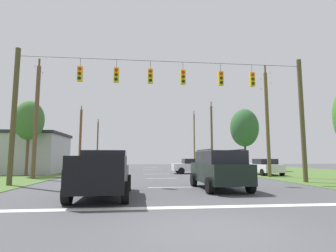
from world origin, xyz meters
TOP-DOWN VIEW (x-y plane):
  - ground_plane at (0.00, 0.00)m, footprint 120.00×120.00m
  - stop_bar_stripe at (0.00, 2.81)m, footprint 15.51×0.45m
  - lane_dash_0 at (0.00, 8.81)m, footprint 2.50×0.15m
  - lane_dash_1 at (0.00, 15.33)m, footprint 2.50×0.15m
  - lane_dash_2 at (0.00, 20.89)m, footprint 2.50×0.15m
  - lane_dash_3 at (0.00, 30.42)m, footprint 2.50×0.15m
  - lane_dash_4 at (0.00, 38.28)m, footprint 2.50×0.15m
  - overhead_signal_span at (-0.03, 10.65)m, footprint 18.80×0.31m
  - pickup_truck at (-3.27, 5.65)m, footprint 2.34×5.43m
  - suv_black at (2.38, 7.55)m, footprint 2.29×4.84m
  - distant_car_crossing_white at (10.06, 18.15)m, footprint 2.11×4.34m
  - distant_car_oncoming at (3.82, 21.35)m, footprint 4.37×2.16m
  - utility_pole_mid_right at (9.08, 15.37)m, footprint 0.30×1.91m
  - utility_pole_far_right at (9.01, 32.76)m, footprint 0.32×1.82m
  - utility_pole_near_left at (9.46, 47.68)m, footprint 0.28×1.84m
  - utility_pole_far_left at (-9.88, 15.63)m, footprint 0.31×1.73m
  - utility_pole_distant_right at (-10.15, 32.94)m, footprint 0.34×1.59m
  - utility_pole_distant_left at (-9.98, 47.67)m, footprint 0.28×1.61m
  - tree_roadside_far_right at (11.50, 26.31)m, footprint 3.54×3.54m
  - tree_roadside_left at (-11.60, 18.70)m, footprint 2.53×2.53m

SIDE VIEW (x-z plane):
  - ground_plane at x=0.00m, z-range 0.00..0.00m
  - stop_bar_stripe at x=0.00m, z-range 0.00..0.01m
  - lane_dash_0 at x=0.00m, z-range 0.00..0.01m
  - lane_dash_1 at x=0.00m, z-range 0.00..0.01m
  - lane_dash_2 at x=0.00m, z-range 0.00..0.01m
  - lane_dash_3 at x=0.00m, z-range 0.00..0.01m
  - lane_dash_4 at x=0.00m, z-range 0.00..0.01m
  - distant_car_crossing_white at x=10.06m, z-range 0.03..1.55m
  - distant_car_oncoming at x=3.82m, z-range 0.03..1.55m
  - pickup_truck at x=-3.27m, z-range -0.01..1.94m
  - suv_black at x=2.38m, z-range 0.03..2.09m
  - utility_pole_distant_right at x=-10.15m, z-range -0.16..8.89m
  - utility_pole_distant_left at x=-9.98m, z-range -0.11..9.12m
  - utility_pole_far_left at x=-9.88m, z-range -0.17..9.41m
  - utility_pole_mid_right at x=9.08m, z-range -0.05..9.58m
  - utility_pole_far_right at x=9.01m, z-range -0.21..9.86m
  - overhead_signal_span at x=-0.03m, z-range 0.65..9.04m
  - tree_roadside_left at x=-11.60m, z-range 1.57..8.31m
  - tree_roadside_far_right at x=11.50m, z-range 1.49..9.30m
  - utility_pole_near_left at x=9.46m, z-range -0.16..11.11m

